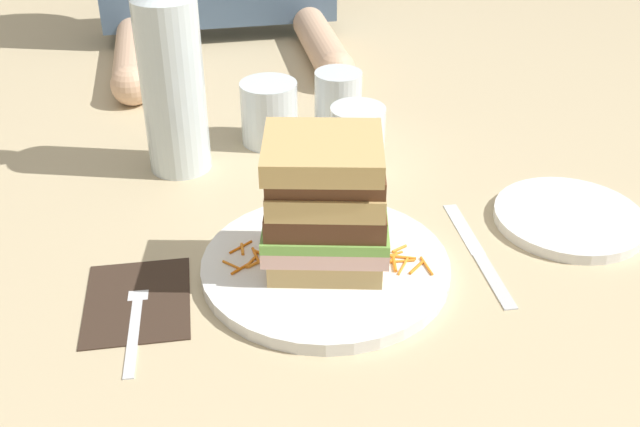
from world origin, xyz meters
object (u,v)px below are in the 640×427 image
Objects in this scene: empty_tumbler_0 at (269,113)px; napkin_dark at (138,300)px; main_plate at (325,266)px; sandwich at (325,204)px; water_bottle at (171,74)px; side_plate at (569,218)px; empty_tumbler_1 at (338,102)px; knife at (479,255)px; fork at (135,312)px; juice_glass at (357,145)px.

napkin_dark is at bearing -118.49° from empty_tumbler_0.
main_plate is 3.00× the size of empty_tumbler_0.
main_plate is 0.08m from sandwich.
side_plate is at bearing -27.18° from water_bottle.
empty_tumbler_1 is at bearing 75.56° from sandwich.
napkin_dark is (-0.19, -0.01, -0.08)m from sandwich.
empty_tumbler_0 is (-0.02, 0.32, 0.04)m from main_plate.
empty_tumbler_0 is at bearing 92.87° from main_plate.
knife is (0.36, 0.01, 0.00)m from napkin_dark.
fork is 0.40m from empty_tumbler_0.
sandwich is at bearing 10.19° from fork.
juice_glass is 0.25m from water_bottle.
side_plate is at bearing -37.27° from juice_glass.
empty_tumbler_1 is (-0.09, 0.33, 0.04)m from knife.
water_bottle reaches higher than empty_tumbler_1.
knife is 0.13m from side_plate.
juice_glass is at bearing 38.12° from napkin_dark.
water_bottle is at bearing 117.90° from main_plate.
empty_tumbler_0 is at bearing 62.87° from fork.
sandwich is 1.09× the size of napkin_dark.
empty_tumbler_1 is at bearing 52.51° from fork.
water_bottle is (-0.14, 0.26, 0.12)m from main_plate.
fork is 0.37m from juice_glass.
main_plate is 0.30m from side_plate.
side_plate is at bearing 19.25° from knife.
empty_tumbler_1 reaches higher than fork.
main_plate is 0.22m from juice_glass.
fork is at bearing -117.13° from empty_tumbler_0.
juice_glass is 1.03× the size of empty_tumbler_1.
fork is 0.97× the size of side_plate.
water_bottle reaches higher than empty_tumbler_0.
sandwich is 0.21m from fork.
napkin_dark and knife have the same top height.
knife is at bearing -75.58° from empty_tumbler_1.
sandwich is 0.50× the size of water_bottle.
juice_glass reaches higher than empty_tumbler_1.
water_bottle is at bearing 139.14° from knife.
main_plate is 0.34m from empty_tumbler_1.
knife is 2.26× the size of empty_tumbler_1.
empty_tumbler_1 is (0.00, 0.13, 0.00)m from juice_glass.
water_bottle is at bearing 164.65° from juice_glass.
juice_glass is 0.13m from empty_tumbler_1.
main_plate is at bearing -172.25° from side_plate.
fork is 0.58× the size of water_bottle.
napkin_dark is 0.49m from side_plate.
main_plate reaches higher than side_plate.
napkin_dark is 0.35m from juice_glass.
empty_tumbler_0 reaches higher than main_plate.
main_plate is 1.30× the size of knife.
juice_glass is at bearing 142.73° from side_plate.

